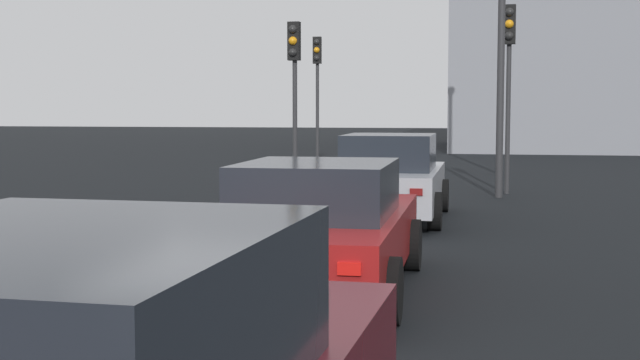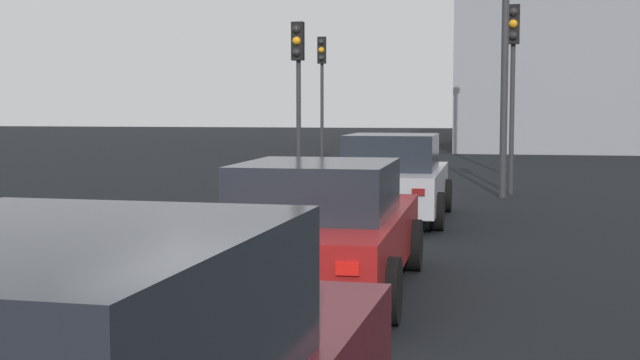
{
  "view_description": "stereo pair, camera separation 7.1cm",
  "coord_description": "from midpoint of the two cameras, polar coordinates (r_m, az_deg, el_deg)",
  "views": [
    {
      "loc": [
        -6.82,
        -1.72,
        2.03
      ],
      "look_at": [
        2.29,
        -0.01,
        1.25
      ],
      "focal_mm": 48.97,
      "sensor_mm": 36.0,
      "label": 1
    },
    {
      "loc": [
        -6.81,
        -1.79,
        2.03
      ],
      "look_at": [
        2.29,
        -0.01,
        1.25
      ],
      "focal_mm": 48.97,
      "sensor_mm": 36.0,
      "label": 2
    }
  ],
  "objects": [
    {
      "name": "car_silver_lead",
      "position": [
        15.78,
        4.91,
        0.09
      ],
      "size": [
        4.29,
        1.98,
        1.55
      ],
      "rotation": [
        0.0,
        0.0,
        -0.0
      ],
      "color": "#A8AAB2",
      "rests_on": "ground_plane"
    },
    {
      "name": "car_red_second",
      "position": [
        9.58,
        0.23,
        -3.17
      ],
      "size": [
        4.5,
        2.04,
        1.44
      ],
      "rotation": [
        0.0,
        0.0,
        0.01
      ],
      "color": "maroon",
      "rests_on": "ground_plane"
    },
    {
      "name": "traffic_light_near_left",
      "position": [
        29.81,
        0.18,
        6.94
      ],
      "size": [
        0.32,
        0.29,
        4.41
      ],
      "rotation": [
        0.0,
        0.0,
        3.19
      ],
      "color": "#2D2D30",
      "rests_on": "ground_plane"
    },
    {
      "name": "traffic_light_near_right",
      "position": [
        20.76,
        -1.36,
        7.18
      ],
      "size": [
        0.32,
        0.29,
        4.04
      ],
      "rotation": [
        0.0,
        0.0,
        3.09
      ],
      "color": "#2D2D30",
      "rests_on": "ground_plane"
    },
    {
      "name": "traffic_light_far_left",
      "position": [
        20.83,
        12.59,
        7.73
      ],
      "size": [
        0.32,
        0.29,
        4.39
      ],
      "rotation": [
        0.0,
        0.0,
        3.07
      ],
      "color": "#2D2D30",
      "rests_on": "ground_plane"
    },
    {
      "name": "street_lamp_far",
      "position": [
        27.24,
        12.18,
        11.05
      ],
      "size": [
        0.56,
        0.36,
        8.77
      ],
      "color": "#2D2D30",
      "rests_on": "ground_plane"
    }
  ]
}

